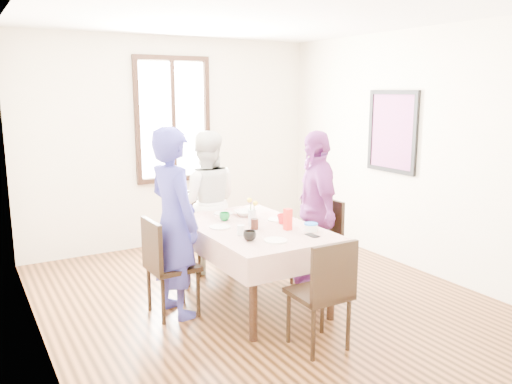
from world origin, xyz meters
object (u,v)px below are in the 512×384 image
Objects in this scene: chair_far at (208,232)px; chair_near at (319,293)px; dining_table at (253,265)px; chair_right at (315,244)px; person_right at (314,210)px; person_left at (173,223)px; person_far at (208,202)px; chair_left at (173,266)px.

chair_far is 2.07m from chair_near.
dining_table is 1.04m from chair_far.
person_right reaches higher than chair_right.
chair_right is 1.57m from person_left.
person_far is (0.00, 1.02, 0.42)m from dining_table.
chair_near is 0.56× the size of person_right.
chair_near is at bearing 93.77° from chair_far.
chair_left is 0.41m from person_left.
person_right is (0.75, 0.05, 0.44)m from dining_table.
dining_table is 0.87m from person_right.
chair_right is (1.54, -0.09, 0.00)m from chair_left.
chair_far is at bearing 90.00° from dining_table.
person_left is (-0.75, -0.89, 0.41)m from chair_far.
dining_table is 1.65× the size of chair_right.
chair_near is 2.08m from person_far.
person_far reaches higher than chair_near.
person_far is at bearing 90.00° from dining_table.
chair_left is 1.54m from chair_right.
chair_right is at bearing 109.83° from person_right.
chair_left is 1.00× the size of chair_near.
person_right reaches higher than person_far.
dining_table is at bearing 77.69° from chair_left.
chair_far is 1.23m from person_left.
person_left is 1.15m from person_far.
chair_far is at bearing 137.41° from chair_left.
person_right is (0.75, -0.99, 0.36)m from chair_far.
dining_table is 0.90m from person_left.
person_left is at bearing 53.85° from chair_far.
person_far reaches higher than chair_right.
chair_right is at bearing -102.43° from person_left.
chair_left and chair_far have the same top height.
dining_table is at bearing 93.77° from chair_far.
person_far is at bearing 90.62° from chair_near.
chair_far is at bearing -123.04° from person_right.
person_far reaches higher than chair_left.
chair_left is 1.00× the size of chair_far.
person_far is (0.77, 0.88, 0.34)m from chair_left.
person_right is at bearing 3.60° from dining_table.
person_right is (0.75, -0.97, 0.02)m from person_far.
chair_right is 1.00× the size of chair_far.
chair_right is 1.28m from person_far.
chair_near is (-0.00, -2.07, 0.00)m from chair_far.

